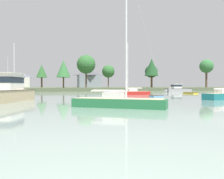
% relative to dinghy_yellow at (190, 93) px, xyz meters
% --- Properties ---
extents(far_shore_bank, '(186.66, 57.41, 1.15)m').
position_rel_dinghy_yellow_xyz_m(far_shore_bank, '(-22.24, 56.53, 0.45)').
color(far_shore_bank, '#4C563D').
rests_on(far_shore_bank, ground).
extents(dinghy_yellow, '(1.97, 3.52, 0.51)m').
position_rel_dinghy_yellow_xyz_m(dinghy_yellow, '(0.00, 0.00, 0.00)').
color(dinghy_yellow, gold).
rests_on(dinghy_yellow, ground).
extents(dinghy_skyblue, '(2.75, 1.87, 0.41)m').
position_rel_dinghy_yellow_xyz_m(dinghy_skyblue, '(-14.59, -10.69, -0.02)').
color(dinghy_skyblue, '#669ECC').
rests_on(dinghy_skyblue, ground).
extents(sailboat_green, '(7.27, 6.20, 12.17)m').
position_rel_dinghy_yellow_xyz_m(sailboat_green, '(-26.46, -25.57, 0.12)').
color(sailboat_green, '#236B3D').
rests_on(sailboat_green, ground).
extents(sailboat_teal, '(7.19, 3.63, 9.91)m').
position_rel_dinghy_yellow_xyz_m(sailboat_teal, '(-9.51, -19.15, 0.10)').
color(sailboat_teal, '#196B70').
rests_on(sailboat_teal, ground).
extents(sailboat_red, '(7.68, 2.19, 10.68)m').
position_rel_dinghy_yellow_xyz_m(sailboat_red, '(-15.37, -1.89, 0.10)').
color(sailboat_red, '#B2231E').
rests_on(sailboat_red, ground).
extents(cruiser_sand, '(6.23, 10.25, 5.93)m').
position_rel_dinghy_yellow_xyz_m(cruiser_sand, '(-35.69, -14.55, 0.62)').
color(cruiser_sand, tan).
rests_on(cruiser_sand, ground).
extents(sailboat_navy, '(5.03, 7.80, 11.38)m').
position_rel_dinghy_yellow_xyz_m(sailboat_navy, '(-37.11, 8.62, 0.11)').
color(sailboat_navy, navy).
rests_on(sailboat_navy, ground).
extents(cruiser_grey, '(8.61, 3.21, 4.20)m').
position_rel_dinghy_yellow_xyz_m(cruiser_grey, '(5.97, 14.68, 0.41)').
color(cruiser_grey, gray).
rests_on(cruiser_grey, ground).
extents(shore_tree_far_right, '(4.82, 4.82, 9.46)m').
position_rel_dinghy_yellow_xyz_m(shore_tree_far_right, '(-24.13, 36.48, 7.51)').
color(shore_tree_far_right, brown).
rests_on(shore_tree_far_right, far_shore_bank).
extents(shore_tree_right, '(5.79, 5.79, 11.81)m').
position_rel_dinghy_yellow_xyz_m(shore_tree_right, '(11.94, 40.55, 9.22)').
color(shore_tree_right, brown).
rests_on(shore_tree_right, far_shore_bank).
extents(shore_tree_inland_b, '(5.89, 5.89, 12.14)m').
position_rel_dinghy_yellow_xyz_m(shore_tree_inland_b, '(37.54, 38.44, 10.09)').
color(shore_tree_inland_b, brown).
rests_on(shore_tree_inland_b, far_shore_bank).
extents(shore_tree_inland_c, '(7.12, 7.12, 12.38)m').
position_rel_dinghy_yellow_xyz_m(shore_tree_inland_c, '(-14.95, 42.47, 9.81)').
color(shore_tree_inland_c, brown).
rests_on(shore_tree_inland_c, far_shore_bank).
extents(shore_tree_right_mid, '(4.89, 4.89, 8.70)m').
position_rel_dinghy_yellow_xyz_m(shore_tree_right_mid, '(-6.30, 41.79, 7.26)').
color(shore_tree_right_mid, brown).
rests_on(shore_tree_right_mid, far_shore_bank).
extents(shore_tree_left, '(6.07, 6.07, 10.53)m').
position_rel_dinghy_yellow_xyz_m(shore_tree_left, '(18.85, 53.76, 8.47)').
color(shore_tree_left, brown).
rests_on(shore_tree_left, far_shore_bank).
extents(shore_tree_left_mid, '(4.27, 4.27, 9.22)m').
position_rel_dinghy_yellow_xyz_m(shore_tree_left_mid, '(-30.95, 52.73, 7.54)').
color(shore_tree_left_mid, brown).
rests_on(shore_tree_left_mid, far_shore_bank).
extents(cottage_hillside, '(10.42, 6.55, 7.46)m').
position_rel_dinghy_yellow_xyz_m(cottage_hillside, '(-10.84, 55.95, 4.88)').
color(cottage_hillside, gray).
rests_on(cottage_hillside, far_shore_bank).
extents(cottage_eastern, '(8.94, 8.99, 6.48)m').
position_rel_dinghy_yellow_xyz_m(cottage_eastern, '(-39.78, 64.36, 4.38)').
color(cottage_eastern, silver).
rests_on(cottage_eastern, far_shore_bank).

